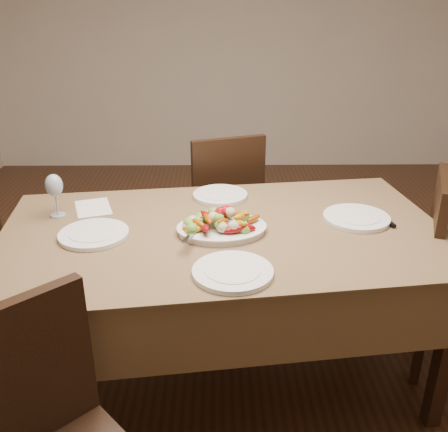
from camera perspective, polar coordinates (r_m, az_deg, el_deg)
floor at (r=2.64m, az=4.65°, el=-14.87°), size 6.00×6.00×0.00m
wall_back at (r=5.06m, az=2.10°, el=21.10°), size 5.00×0.02×2.80m
dining_table at (r=2.27m, az=-0.00°, el=-10.22°), size 1.96×1.26×0.76m
chair_far at (r=3.03m, az=-0.69°, el=1.11°), size 0.53×0.53×0.95m
serving_platter at (r=2.05m, az=-0.26°, el=-1.59°), size 0.39×0.31×0.02m
roasted_vegetables at (r=2.03m, az=-0.27°, el=-0.14°), size 0.32×0.23×0.09m
serving_spoon at (r=1.99m, az=-1.97°, el=-1.20°), size 0.29×0.12×0.03m
plate_left at (r=2.09m, az=-14.66°, el=-2.04°), size 0.28×0.28×0.02m
plate_right at (r=2.24m, az=14.89°, el=-0.22°), size 0.29×0.29×0.02m
plate_far at (r=2.41m, az=-0.43°, el=2.37°), size 0.26×0.26×0.02m
plate_near at (r=1.76m, az=1.00°, el=-6.42°), size 0.29×0.29×0.02m
wine_glass at (r=2.29m, az=-18.73°, el=2.37°), size 0.08×0.08×0.20m
menu_card at (r=2.37m, az=-14.73°, el=0.94°), size 0.21×0.25×0.00m
table_knife at (r=2.27m, az=17.82°, el=-0.32°), size 0.07×0.20×0.01m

